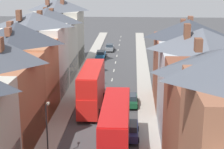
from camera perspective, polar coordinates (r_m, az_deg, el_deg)
The scene contains 12 objects.
pavement_left at distance 56.83m, azimuth -5.37°, elevation -1.77°, with size 2.20×104.00×0.14m, color #A8A399.
pavement_right at distance 56.24m, azimuth 4.97°, elevation -1.95°, with size 2.20×104.00×0.14m, color #A8A399.
centre_line_dashes at distance 54.42m, azimuth -0.36°, elevation -2.55°, with size 0.14×97.80×0.01m.
terrace_row_left at distance 42.21m, azimuth -15.47°, elevation -0.30°, with size 8.00×66.97×12.63m.
terrace_row_right at distance 30.15m, azimuth 16.38°, elevation -6.33°, with size 8.00×48.52×14.34m.
double_decker_bus_lead at distance 34.41m, azimuth 0.51°, elevation -8.46°, with size 2.74×10.80×5.30m.
double_decker_bus_mid_street at distance 46.88m, azimuth -3.12°, elevation -1.93°, with size 2.74×10.80×5.30m.
car_near_blue at distance 74.65m, azimuth -1.73°, elevation 3.03°, with size 1.90×4.55×1.66m.
car_near_silver at distance 39.41m, azimuth 2.75°, elevation -8.42°, with size 1.90×4.57×1.67m.
car_parked_right_a at distance 82.18m, azimuth -0.35°, elevation 4.15°, with size 1.90×4.00×1.58m.
car_parked_left_b at distance 48.35m, azimuth 2.87°, elevation -3.89°, with size 1.90×4.07×1.60m.
street_lamp at distance 34.18m, azimuth -9.84°, elevation -8.09°, with size 0.20×1.12×5.50m.
Camera 1 is at (3.27, -15.71, 16.67)m, focal length 60.00 mm.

